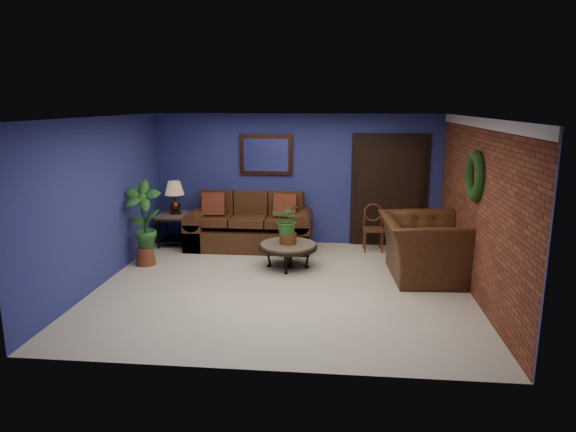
# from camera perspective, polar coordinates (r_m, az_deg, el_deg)

# --- Properties ---
(floor) EXTENTS (5.50, 5.50, 0.00)m
(floor) POSITION_cam_1_polar(r_m,az_deg,el_deg) (7.80, -0.53, -7.77)
(floor) COLOR beige
(floor) RESTS_ON ground
(wall_back) EXTENTS (5.50, 0.04, 2.50)m
(wall_back) POSITION_cam_1_polar(r_m,az_deg,el_deg) (9.91, 1.04, 4.09)
(wall_back) COLOR navy
(wall_back) RESTS_ON ground
(wall_left) EXTENTS (0.04, 5.00, 2.50)m
(wall_left) POSITION_cam_1_polar(r_m,az_deg,el_deg) (8.22, -19.97, 1.57)
(wall_left) COLOR navy
(wall_left) RESTS_ON ground
(wall_right_brick) EXTENTS (0.04, 5.00, 2.50)m
(wall_right_brick) POSITION_cam_1_polar(r_m,az_deg,el_deg) (7.66, 20.35, 0.79)
(wall_right_brick) COLOR brown
(wall_right_brick) RESTS_ON ground
(ceiling) EXTENTS (5.50, 5.00, 0.02)m
(ceiling) POSITION_cam_1_polar(r_m,az_deg,el_deg) (7.31, -0.56, 10.92)
(ceiling) COLOR silver
(ceiling) RESTS_ON wall_back
(crown_molding) EXTENTS (0.03, 5.00, 0.14)m
(crown_molding) POSITION_cam_1_polar(r_m,az_deg,el_deg) (7.52, 20.82, 9.63)
(crown_molding) COLOR white
(crown_molding) RESTS_ON wall_right_brick
(wall_mirror) EXTENTS (1.02, 0.06, 0.77)m
(wall_mirror) POSITION_cam_1_polar(r_m,az_deg,el_deg) (9.88, -2.46, 6.80)
(wall_mirror) COLOR #482412
(wall_mirror) RESTS_ON wall_back
(closet_door) EXTENTS (1.44, 0.06, 2.18)m
(closet_door) POSITION_cam_1_polar(r_m,az_deg,el_deg) (9.92, 11.16, 2.69)
(closet_door) COLOR black
(closet_door) RESTS_ON wall_back
(wreath) EXTENTS (0.16, 0.72, 0.72)m
(wreath) POSITION_cam_1_polar(r_m,az_deg,el_deg) (7.62, 20.08, 4.19)
(wreath) COLOR black
(wreath) RESTS_ON wall_right_brick
(sofa) EXTENTS (2.33, 1.00, 1.05)m
(sofa) POSITION_cam_1_polar(r_m,az_deg,el_deg) (9.79, -4.19, -1.46)
(sofa) COLOR #492614
(sofa) RESTS_ON ground
(coffee_table) EXTENTS (0.97, 0.97, 0.42)m
(coffee_table) POSITION_cam_1_polar(r_m,az_deg,el_deg) (8.52, 0.00, -3.45)
(coffee_table) COLOR #4E4A44
(coffee_table) RESTS_ON ground
(end_table) EXTENTS (0.68, 0.68, 0.62)m
(end_table) POSITION_cam_1_polar(r_m,az_deg,el_deg) (10.07, -12.35, -0.56)
(end_table) COLOR #4E4A44
(end_table) RESTS_ON ground
(table_lamp) EXTENTS (0.36, 0.36, 0.61)m
(table_lamp) POSITION_cam_1_polar(r_m,az_deg,el_deg) (9.97, -12.49, 2.44)
(table_lamp) COLOR #482412
(table_lamp) RESTS_ON end_table
(side_chair) EXTENTS (0.38, 0.38, 0.86)m
(side_chair) POSITION_cam_1_polar(r_m,az_deg,el_deg) (9.66, 9.44, -0.91)
(side_chair) COLOR #583319
(side_chair) RESTS_ON ground
(armchair) EXTENTS (1.38, 1.55, 0.96)m
(armchair) POSITION_cam_1_polar(r_m,az_deg,el_deg) (8.32, 14.87, -3.42)
(armchair) COLOR #492614
(armchair) RESTS_ON ground
(coffee_plant) EXTENTS (0.51, 0.45, 0.68)m
(coffee_plant) POSITION_cam_1_polar(r_m,az_deg,el_deg) (8.41, 0.00, -0.65)
(coffee_plant) COLOR #602F18
(coffee_plant) RESTS_ON coffee_table
(floor_plant) EXTENTS (0.41, 0.37, 0.79)m
(floor_plant) POSITION_cam_1_polar(r_m,az_deg,el_deg) (8.32, 16.27, -4.05)
(floor_plant) COLOR #602F18
(floor_plant) RESTS_ON ground
(tall_plant) EXTENTS (0.67, 0.49, 1.44)m
(tall_plant) POSITION_cam_1_polar(r_m,az_deg,el_deg) (8.92, -15.79, -0.44)
(tall_plant) COLOR brown
(tall_plant) RESTS_ON ground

